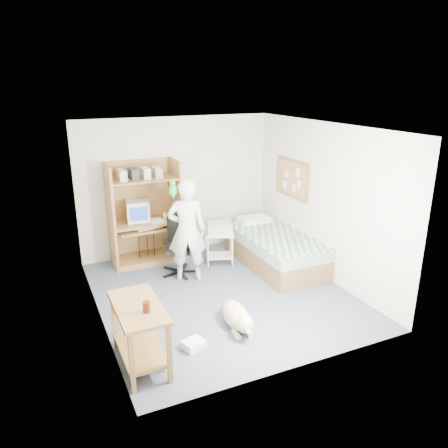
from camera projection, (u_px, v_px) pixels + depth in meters
name	position (u px, v px, depth m)	size (l,w,h in m)	color
floor	(222.00, 293.00, 6.68)	(4.00, 4.00, 0.00)	#424C5A
wall_back	(177.00, 186.00, 8.01)	(3.60, 0.02, 2.50)	beige
wall_right	(324.00, 202.00, 6.99)	(0.02, 4.00, 2.50)	beige
wall_left	(93.00, 233.00, 5.57)	(0.02, 4.00, 2.50)	beige
ceiling	(221.00, 127.00, 5.89)	(3.60, 4.00, 0.02)	white
computer_hutch	(144.00, 217.00, 7.64)	(1.20, 0.63, 1.80)	brown
bed	(275.00, 249.00, 7.63)	(1.02, 2.02, 0.66)	brown
side_desk	(139.00, 326.00, 4.87)	(0.50, 1.00, 0.75)	brown
corkboard	(292.00, 178.00, 7.70)	(0.04, 0.94, 0.66)	#9E7347
office_chair	(180.00, 252.00, 7.30)	(0.57, 0.58, 1.01)	black
person	(187.00, 231.00, 6.90)	(0.61, 0.40, 1.67)	silver
parrot	(173.00, 189.00, 6.62)	(0.12, 0.21, 0.34)	#16992A
dog	(237.00, 316.00, 5.72)	(0.40, 0.97, 0.36)	#C9B287
printer_cart	(220.00, 243.00, 7.66)	(0.59, 0.53, 0.58)	silver
printer	(220.00, 228.00, 7.57)	(0.42, 0.32, 0.18)	#ABABA6
crt_monitor	(138.00, 211.00, 7.56)	(0.43, 0.45, 0.36)	beige
keyboard	(149.00, 227.00, 7.57)	(0.45, 0.16, 0.03)	beige
pencil_cup	(165.00, 216.00, 7.70)	(0.08, 0.08, 0.12)	gold
drink_glass	(146.00, 307.00, 4.64)	(0.08, 0.08, 0.12)	#3F160A
floor_box_a	(194.00, 344.00, 5.30)	(0.25, 0.20, 0.10)	white
floor_box_b	(159.00, 363.00, 4.98)	(0.18, 0.22, 0.08)	#A8A9A4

